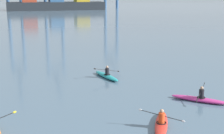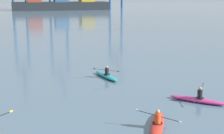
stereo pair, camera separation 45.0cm
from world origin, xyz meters
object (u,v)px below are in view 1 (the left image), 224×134
container_barge (55,3)px  kayak_red (161,124)px  kayak_magenta (200,99)px  kayak_teal (107,75)px

container_barge → kayak_red: 113.90m
kayak_magenta → kayak_teal: (-3.78, 6.90, 0.00)m
kayak_magenta → kayak_teal: bearing=118.7°
kayak_teal → kayak_red: bearing=-90.2°
kayak_magenta → kayak_red: same height
kayak_magenta → kayak_red: size_ratio=0.87×
container_barge → kayak_magenta: bearing=-92.9°
kayak_magenta → container_barge: bearing=87.1°
container_barge → kayak_magenta: 110.96m
container_barge → kayak_red: bearing=-94.7°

